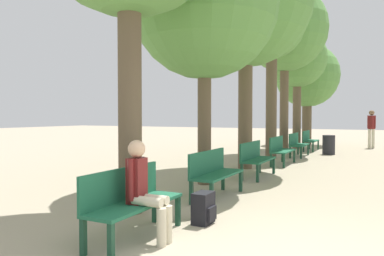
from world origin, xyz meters
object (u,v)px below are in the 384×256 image
(bench_row_4, at_px, (297,143))
(pedestrian_near, at_px, (371,126))
(person_seated, at_px, (144,187))
(backpack, at_px, (204,208))
(tree_row_1, at_px, (205,6))
(tree_row_5, at_px, (297,60))
(bench_row_2, at_px, (255,157))
(tree_row_3, at_px, (272,30))
(bench_row_1, at_px, (213,170))
(tree_row_6, at_px, (307,76))
(trash_bin, at_px, (329,145))
(tree_row_4, at_px, (285,30))
(bench_row_0, at_px, (130,198))
(bench_row_5, at_px, (309,139))
(tree_row_2, at_px, (246,1))
(bench_row_3, at_px, (280,148))

(bench_row_4, relative_size, pedestrian_near, 0.86)
(person_seated, height_order, backpack, person_seated)
(tree_row_1, xyz_separation_m, pedestrian_near, (3.10, 11.80, -2.90))
(bench_row_4, height_order, pedestrian_near, pedestrian_near)
(tree_row_5, bearing_deg, bench_row_2, -85.31)
(tree_row_1, bearing_deg, bench_row_2, 63.78)
(tree_row_1, distance_m, tree_row_3, 5.67)
(bench_row_1, relative_size, backpack, 3.45)
(tree_row_6, height_order, trash_bin, tree_row_6)
(bench_row_2, relative_size, tree_row_4, 0.23)
(tree_row_1, distance_m, tree_row_5, 10.17)
(bench_row_0, bearing_deg, tree_row_5, 92.95)
(bench_row_1, height_order, tree_row_4, tree_row_4)
(tree_row_4, bearing_deg, bench_row_5, 66.17)
(tree_row_2, relative_size, person_seated, 5.47)
(person_seated, bearing_deg, tree_row_4, 94.74)
(bench_row_0, xyz_separation_m, bench_row_3, (0.00, 7.77, 0.00))
(bench_row_3, bearing_deg, tree_row_1, -100.03)
(tree_row_2, relative_size, tree_row_6, 1.27)
(tree_row_6, bearing_deg, bench_row_3, -85.33)
(bench_row_3, bearing_deg, bench_row_2, -90.00)
(bench_row_0, height_order, backpack, bench_row_0)
(bench_row_4, relative_size, person_seated, 1.24)
(bench_row_1, xyz_separation_m, tree_row_3, (-0.72, 6.77, 4.05))
(bench_row_5, distance_m, trash_bin, 1.62)
(tree_row_4, bearing_deg, bench_row_0, -86.39)
(bench_row_4, distance_m, bench_row_5, 2.59)
(tree_row_2, height_order, pedestrian_near, tree_row_2)
(pedestrian_near, bearing_deg, tree_row_2, -108.96)
(tree_row_5, bearing_deg, person_seated, -86.13)
(bench_row_5, xyz_separation_m, tree_row_2, (-0.72, -6.44, 4.27))
(tree_row_5, distance_m, pedestrian_near, 4.67)
(bench_row_1, relative_size, bench_row_5, 1.00)
(bench_row_3, relative_size, backpack, 3.45)
(tree_row_5, relative_size, pedestrian_near, 3.10)
(bench_row_2, height_order, tree_row_2, tree_row_2)
(bench_row_1, xyz_separation_m, tree_row_6, (-0.72, 13.94, 3.08))
(bench_row_0, height_order, bench_row_3, same)
(bench_row_3, distance_m, tree_row_6, 9.31)
(bench_row_4, xyz_separation_m, tree_row_5, (-0.72, 3.53, 3.60))
(bench_row_0, relative_size, tree_row_1, 0.27)
(bench_row_3, height_order, tree_row_5, tree_row_5)
(bench_row_1, bearing_deg, tree_row_4, 94.68)
(tree_row_6, bearing_deg, tree_row_2, -90.00)
(tree_row_1, relative_size, person_seated, 4.53)
(bench_row_4, bearing_deg, bench_row_2, -90.00)
(bench_row_1, relative_size, pedestrian_near, 0.86)
(tree_row_4, height_order, person_seated, tree_row_4)
(tree_row_4, bearing_deg, tree_row_5, 90.00)
(bench_row_0, height_order, pedestrian_near, pedestrian_near)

